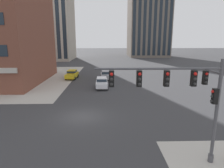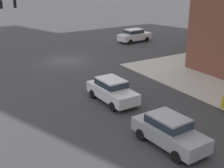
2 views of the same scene
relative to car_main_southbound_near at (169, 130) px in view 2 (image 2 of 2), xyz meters
The scene contains 4 objects.
ground_plane 18.57m from the car_main_southbound_near, 96.74° to the right, with size 320.00×320.00×0.00m, color #38383A.
car_main_southbound_near is the anchor object (origin of this frame).
car_main_southbound_far 25.96m from the car_main_southbound_near, 121.30° to the right, with size 4.49×2.08×1.68m.
car_cross_westbound 6.78m from the car_main_southbound_near, 95.03° to the right, with size 1.94×4.43×1.68m.
Camera 2 is at (12.73, 29.76, 8.96)m, focal length 51.54 mm.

